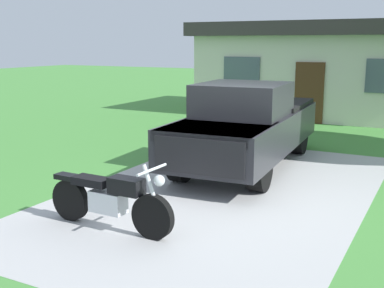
# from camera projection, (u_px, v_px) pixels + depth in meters

# --- Properties ---
(ground_plane) EXTENTS (80.00, 80.00, 0.00)m
(ground_plane) POSITION_uv_depth(u_px,v_px,m) (224.00, 192.00, 9.17)
(ground_plane) COLOR #45883B
(driveway_pad) EXTENTS (5.12, 8.70, 0.01)m
(driveway_pad) POSITION_uv_depth(u_px,v_px,m) (224.00, 192.00, 9.17)
(driveway_pad) COLOR #ACACAC
(driveway_pad) RESTS_ON ground
(motorcycle) EXTENTS (2.21, 0.70, 1.09)m
(motorcycle) POSITION_uv_depth(u_px,v_px,m) (110.00, 199.00, 7.24)
(motorcycle) COLOR black
(motorcycle) RESTS_ON ground
(pickup_truck) EXTENTS (2.36, 5.74, 1.90)m
(pickup_truck) POSITION_uv_depth(u_px,v_px,m) (248.00, 124.00, 11.00)
(pickup_truck) COLOR black
(pickup_truck) RESTS_ON ground
(neighbor_house) EXTENTS (9.60, 5.60, 3.50)m
(neighbor_house) POSITION_uv_depth(u_px,v_px,m) (327.00, 68.00, 18.88)
(neighbor_house) COLOR beige
(neighbor_house) RESTS_ON ground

